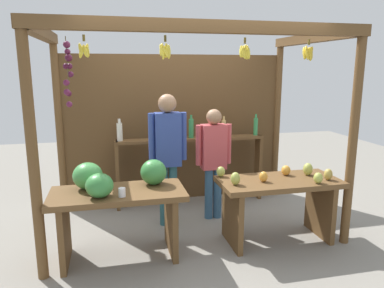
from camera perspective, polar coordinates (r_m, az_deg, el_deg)
The scene contains 7 objects.
ground_plane at distance 4.90m, azimuth -0.50°, elevation -12.22°, with size 12.00×12.00×0.00m, color gray.
market_stall at distance 4.95m, azimuth -1.71°, elevation 4.98°, with size 3.43×1.99×2.44m.
fruit_counter_left at distance 3.92m, azimuth -11.77°, elevation -8.08°, with size 1.39×0.68×1.03m.
fruit_counter_right at distance 4.36m, azimuth 13.43°, elevation -7.71°, with size 1.39×0.65×0.89m.
bottle_shelf_unit at distance 5.34m, azimuth -0.36°, elevation -1.22°, with size 2.20×0.22×1.34m.
vendor_man at distance 4.55m, azimuth -3.82°, elevation -0.58°, with size 0.48×0.23×1.69m.
vendor_woman at distance 4.78m, azimuth 3.40°, elevation -1.71°, with size 0.48×0.20×1.48m.
Camera 1 is at (-0.96, -4.37, 1.99)m, focal length 33.95 mm.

